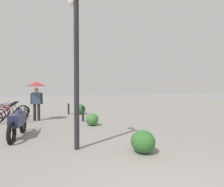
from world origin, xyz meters
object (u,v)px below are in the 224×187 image
Objects in this scene: lamppost at (76,46)px; bollard_mid at (69,109)px; bicycle_black at (10,114)px; bollard_near at (83,113)px; bicycle_blue at (13,111)px; pedestrian at (37,90)px; bicycle_red at (7,116)px; bicycle_silver at (12,112)px; motorcycle at (18,123)px.

lamppost is 7.45m from bollard_mid.
lamppost reaches higher than bicycle_black.
bicycle_black reaches higher than bollard_near.
bicycle_blue is at bearing 46.76° from bollard_near.
pedestrian is 2.51× the size of bollard_near.
bicycle_black is at bearing -3.45° from bicycle_red.
bollard_mid is (2.92, 0.14, -0.05)m from bollard_near.
bicycle_silver is 2.31m from pedestrian.
lamppost reaches higher than bollard_near.
bicycle_silver is (1.85, -0.06, 0.00)m from bicycle_red.
bicycle_blue is at bearing -5.97° from bicycle_silver.
pedestrian reaches higher than bicycle_red.
bollard_mid is at bearing 2.75° from bollard_near.
motorcycle reaches higher than bicycle_blue.
bicycle_black and bicycle_silver have the same top height.
pedestrian reaches higher than bicycle_black.
motorcycle is 1.22× the size of bicycle_black.
pedestrian reaches higher than motorcycle.
bollard_near is at bearing -104.33° from bicycle_red.
bollard_near is at bearing -128.93° from bicycle_silver.
bicycle_silver reaches higher than bollard_mid.
bollard_mid is at bearing -58.31° from bicycle_red.
motorcycle is 3.02× the size of bollard_mid.
bicycle_blue is (7.15, 2.01, -2.47)m from lamppost.
bicycle_silver is 3.24m from bollard_mid.
bicycle_blue is 2.48× the size of bollard_mid.
lamppost is 7.83m from bicycle_blue.
bicycle_blue is 2.57m from pedestrian.
pedestrian is (3.16, -0.73, 1.10)m from motorcycle.
bollard_mid is at bearing -68.62° from bicycle_black.
bicycle_red and bicycle_blue have the same top height.
motorcycle reaches higher than bollard_near.
bicycle_silver is at bearing 93.35° from bollard_mid.
bicycle_red is 1.00× the size of bicycle_black.
bicycle_blue is 3.20m from bollard_mid.
bollard_near is 1.13× the size of bollard_mid.
bicycle_red reaches higher than bollard_near.
bicycle_red and bicycle_black have the same top height.
bicycle_blue is (2.26, -0.11, 0.00)m from bicycle_red.
bollard_mid is at bearing -86.65° from bicycle_silver.
bicycle_red is 1.85m from bicycle_silver.
motorcycle is 1.06× the size of pedestrian.
pedestrian is (0.36, -1.31, 1.24)m from bicycle_red.
pedestrian reaches higher than bollard_mid.
lamppost is 4.87m from bollard_near.
pedestrian is (5.25, 0.81, -1.23)m from lamppost.
bollard_near is (-1.24, -2.13, -1.18)m from pedestrian.
bicycle_red reaches higher than bollard_mid.
bicycle_red is (2.80, 0.58, -0.14)m from motorcycle.
bicycle_silver is at bearing 39.89° from pedestrian.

